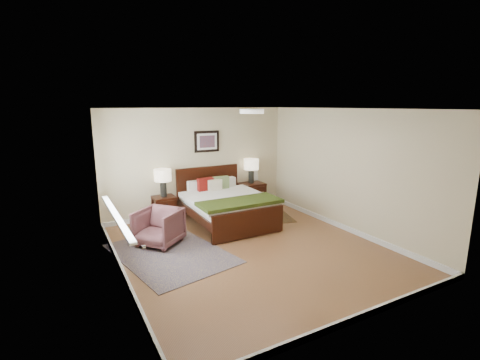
{
  "coord_description": "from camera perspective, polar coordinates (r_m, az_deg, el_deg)",
  "views": [
    {
      "loc": [
        -2.99,
        -5.1,
        2.57
      ],
      "look_at": [
        0.34,
        1.04,
        1.05
      ],
      "focal_mm": 26.0,
      "sensor_mm": 36.0,
      "label": 1
    }
  ],
  "objects": [
    {
      "name": "ceil_fixture",
      "position": [
        5.91,
        1.96,
        11.26
      ],
      "size": [
        0.44,
        0.44,
        0.08
      ],
      "color": "white",
      "rests_on": "ceiling"
    },
    {
      "name": "nightstand_right",
      "position": [
        8.8,
        1.88,
        -2.11
      ],
      "size": [
        0.64,
        0.48,
        0.63
      ],
      "color": "black",
      "rests_on": "ground"
    },
    {
      "name": "right_wall",
      "position": [
        7.43,
        17.04,
        1.49
      ],
      "size": [
        0.04,
        5.0,
        2.5
      ],
      "primitive_type": "cube",
      "color": "#C0B58B",
      "rests_on": "ground"
    },
    {
      "name": "lamp_right",
      "position": [
        8.67,
        1.86,
        2.3
      ],
      "size": [
        0.37,
        0.37,
        0.61
      ],
      "color": "black",
      "rests_on": "nightstand_right"
    },
    {
      "name": "nightstand_left",
      "position": [
        7.92,
        -12.32,
        -3.53
      ],
      "size": [
        0.48,
        0.43,
        0.57
      ],
      "color": "black",
      "rests_on": "ground"
    },
    {
      "name": "lamp_left",
      "position": [
        7.81,
        -12.55,
        0.45
      ],
      "size": [
        0.37,
        0.37,
        0.61
      ],
      "color": "black",
      "rests_on": "nightstand_left"
    },
    {
      "name": "window",
      "position": [
        5.97,
        -20.24,
        -0.01
      ],
      "size": [
        0.11,
        2.72,
        1.32
      ],
      "color": "silver",
      "rests_on": "left_wall"
    },
    {
      "name": "rug_navy",
      "position": [
        8.32,
        4.91,
        -5.72
      ],
      "size": [
        1.15,
        1.45,
        0.01
      ],
      "primitive_type": "cube",
      "rotation": [
        0.0,
        0.0,
        -0.26
      ],
      "color": "black",
      "rests_on": "ground"
    },
    {
      "name": "bed",
      "position": [
        7.61,
        -2.38,
        -3.44
      ],
      "size": [
        1.7,
        2.05,
        1.1
      ],
      "color": "black",
      "rests_on": "ground"
    },
    {
      "name": "armchair",
      "position": [
        6.68,
        -13.2,
        -7.54
      ],
      "size": [
        1.05,
        1.04,
        0.69
      ],
      "primitive_type": "imported",
      "rotation": [
        0.0,
        0.0,
        -0.87
      ],
      "color": "brown",
      "rests_on": "ground"
    },
    {
      "name": "door",
      "position": [
        3.74,
        -14.67,
        -11.7
      ],
      "size": [
        0.06,
        1.0,
        2.18
      ],
      "color": "silver",
      "rests_on": "ground"
    },
    {
      "name": "front_wall",
      "position": [
        4.17,
        19.6,
        -6.87
      ],
      "size": [
        4.5,
        0.04,
        2.5
      ],
      "primitive_type": "cube",
      "color": "#C0B58B",
      "rests_on": "ground"
    },
    {
      "name": "wall_art",
      "position": [
        8.26,
        -5.46,
        6.31
      ],
      "size": [
        0.62,
        0.05,
        0.5
      ],
      "color": "black",
      "rests_on": "back_wall"
    },
    {
      "name": "left_wall",
      "position": [
        5.32,
        -19.59,
        -2.81
      ],
      "size": [
        0.04,
        5.0,
        2.5
      ],
      "primitive_type": "cube",
      "color": "#C0B58B",
      "rests_on": "ground"
    },
    {
      "name": "floor",
      "position": [
        6.44,
        1.8,
        -11.24
      ],
      "size": [
        5.0,
        5.0,
        0.0
      ],
      "primitive_type": "plane",
      "color": "brown",
      "rests_on": "ground"
    },
    {
      "name": "ceiling",
      "position": [
        5.91,
        1.96,
        11.6
      ],
      "size": [
        4.5,
        5.0,
        0.02
      ],
      "primitive_type": "cube",
      "color": "white",
      "rests_on": "back_wall"
    },
    {
      "name": "back_wall",
      "position": [
        8.27,
        -6.91,
        2.99
      ],
      "size": [
        4.5,
        0.04,
        2.5
      ],
      "primitive_type": "cube",
      "color": "#C0B58B",
      "rests_on": "ground"
    },
    {
      "name": "rug_persian",
      "position": [
        6.37,
        -11.35,
        -11.7
      ],
      "size": [
        2.03,
        2.55,
        0.01
      ],
      "primitive_type": "cube",
      "rotation": [
        0.0,
        0.0,
        0.2
      ],
      "color": "#0D0B3B",
      "rests_on": "ground"
    }
  ]
}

